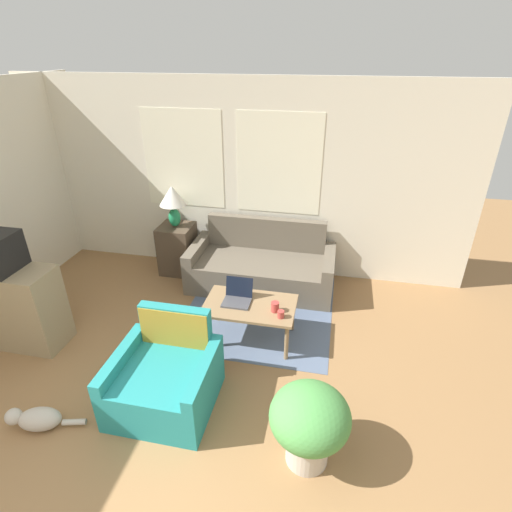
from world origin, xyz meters
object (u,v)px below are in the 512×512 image
(armchair, at_px, (166,378))
(cup_navy, at_px, (281,314))
(table_lamp, at_px, (173,199))
(laptop, at_px, (238,297))
(cup_yellow, at_px, (275,307))
(cat_black, at_px, (37,419))
(coffee_table, at_px, (250,308))
(potted_plant, at_px, (309,421))
(couch, at_px, (262,267))

(armchair, bearing_deg, cup_navy, 42.75)
(table_lamp, xyz_separation_m, laptop, (1.19, -1.24, -0.58))
(cup_yellow, distance_m, cat_black, 2.35)
(armchair, height_order, cup_yellow, armchair)
(coffee_table, bearing_deg, cup_yellow, -13.03)
(coffee_table, xyz_separation_m, cat_black, (-1.51, -1.52, -0.30))
(table_lamp, relative_size, potted_plant, 0.82)
(potted_plant, bearing_deg, cup_navy, 108.56)
(couch, height_order, laptop, couch)
(table_lamp, relative_size, cat_black, 0.90)
(laptop, xyz_separation_m, cup_navy, (0.50, -0.20, -0.01))
(coffee_table, height_order, cup_yellow, cup_yellow)
(armchair, relative_size, potted_plant, 1.24)
(armchair, xyz_separation_m, table_lamp, (-0.79, 2.28, 0.84))
(cup_yellow, bearing_deg, cup_navy, -51.33)
(couch, distance_m, potted_plant, 2.66)
(laptop, relative_size, potted_plant, 0.42)
(cat_black, bearing_deg, potted_plant, 170.31)
(couch, bearing_deg, table_lamp, 174.79)
(potted_plant, xyz_separation_m, cat_black, (-2.27, -0.18, -0.32))
(cup_navy, bearing_deg, coffee_table, 156.00)
(armchair, bearing_deg, potted_plant, -15.00)
(laptop, distance_m, potted_plant, 1.65)
(couch, relative_size, coffee_table, 1.94)
(table_lamp, xyz_separation_m, coffee_table, (1.34, -1.28, -0.68))
(armchair, xyz_separation_m, cup_yellow, (0.83, 0.93, 0.26))
(cup_yellow, distance_m, potted_plant, 1.37)
(couch, relative_size, cat_black, 2.97)
(potted_plant, bearing_deg, table_lamp, 128.51)
(coffee_table, height_order, laptop, laptop)
(cup_yellow, bearing_deg, coffee_table, 166.97)
(coffee_table, bearing_deg, armchair, -118.77)
(laptop, bearing_deg, cat_black, -131.14)
(armchair, xyz_separation_m, cup_navy, (0.91, 0.84, 0.24))
(armchair, relative_size, laptop, 2.95)
(laptop, relative_size, cup_navy, 3.79)
(cup_yellow, bearing_deg, cat_black, -140.85)
(coffee_table, bearing_deg, potted_plant, -60.65)
(coffee_table, relative_size, cat_black, 1.53)
(armchair, xyz_separation_m, coffee_table, (0.55, 1.00, 0.15))
(cup_navy, relative_size, cup_yellow, 0.72)
(table_lamp, bearing_deg, couch, -5.21)
(armchair, relative_size, cat_black, 1.36)
(couch, height_order, cup_yellow, couch)
(armchair, bearing_deg, table_lamp, 109.08)
(couch, distance_m, cat_black, 3.05)
(armchair, distance_m, coffee_table, 1.15)
(cat_black, bearing_deg, coffee_table, -148.90)
(cat_black, bearing_deg, cup_navy, -158.03)
(table_lamp, distance_m, cup_yellow, 2.18)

